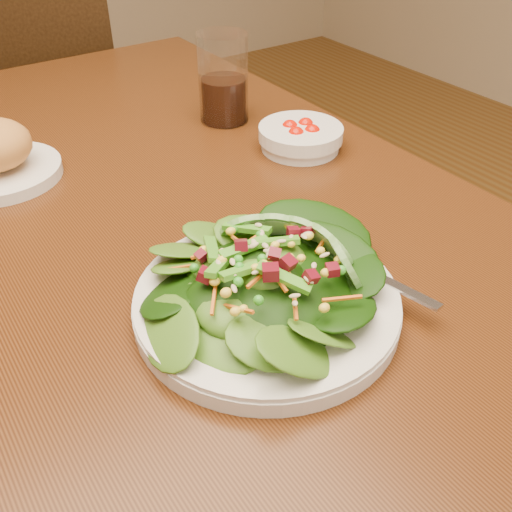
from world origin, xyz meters
name	(u,v)px	position (x,y,z in m)	size (l,w,h in m)	color
ground_plane	(178,510)	(0.00, 0.00, 0.00)	(5.00, 5.00, 0.00)	brown
dining_table	(141,275)	(0.00, 0.00, 0.65)	(0.90, 1.40, 0.75)	#4D2810
chair_far	(45,105)	(0.16, 1.01, 0.53)	(0.60, 0.60, 1.00)	black
salad_plate	(274,285)	(0.05, -0.26, 0.78)	(0.29, 0.29, 0.08)	silver
tomato_bowl	(300,137)	(0.31, 0.03, 0.77)	(0.14, 0.14, 0.04)	silver
drinking_glass	(223,85)	(0.27, 0.20, 0.81)	(0.09, 0.09, 0.15)	silver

